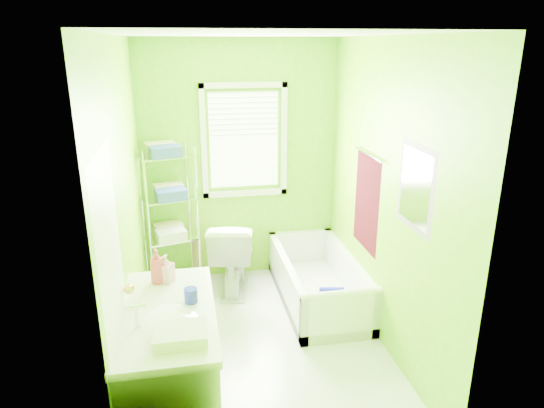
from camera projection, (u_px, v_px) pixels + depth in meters
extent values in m
plane|color=silver|center=(263.00, 344.00, 4.31)|extent=(2.90, 2.90, 0.00)
cube|color=#64B008|center=(240.00, 163.00, 5.25)|extent=(2.10, 0.04, 2.60)
cube|color=#64B008|center=(307.00, 292.00, 2.54)|extent=(2.10, 0.04, 2.60)
cube|color=#64B008|center=(127.00, 213.00, 3.71)|extent=(0.04, 2.90, 2.60)
cube|color=#64B008|center=(385.00, 198.00, 4.08)|extent=(0.04, 2.90, 2.60)
cube|color=white|center=(260.00, 34.00, 3.48)|extent=(2.10, 2.90, 0.04)
cube|color=white|center=(244.00, 141.00, 5.17)|extent=(0.74, 0.01, 1.01)
cube|color=white|center=(245.00, 193.00, 5.33)|extent=(0.92, 0.05, 0.06)
cube|color=white|center=(243.00, 85.00, 4.96)|extent=(0.92, 0.05, 0.06)
cube|color=white|center=(204.00, 142.00, 5.07)|extent=(0.06, 0.05, 1.22)
cube|color=white|center=(284.00, 139.00, 5.22)|extent=(0.06, 0.05, 1.22)
cube|color=white|center=(244.00, 114.00, 5.05)|extent=(0.72, 0.02, 0.50)
cube|color=white|center=(117.00, 316.00, 2.88)|extent=(0.02, 0.80, 2.00)
sphere|color=gold|center=(129.00, 289.00, 3.19)|extent=(0.07, 0.07, 0.07)
cube|color=#3C060D|center=(367.00, 202.00, 4.45)|extent=(0.02, 0.58, 0.90)
cylinder|color=silver|center=(368.00, 154.00, 4.30)|extent=(0.02, 0.62, 0.02)
cube|color=#CC5972|center=(416.00, 188.00, 3.48)|extent=(0.02, 0.54, 0.64)
cube|color=white|center=(415.00, 188.00, 3.48)|extent=(0.01, 0.44, 0.54)
cube|color=white|center=(317.00, 295.00, 5.03)|extent=(0.73, 1.57, 0.10)
cube|color=white|center=(286.00, 282.00, 4.91)|extent=(0.07, 1.57, 0.47)
cube|color=white|center=(348.00, 277.00, 5.03)|extent=(0.07, 1.57, 0.47)
cube|color=white|center=(340.00, 318.00, 4.27)|extent=(0.73, 0.07, 0.47)
cube|color=white|center=(300.00, 250.00, 5.67)|extent=(0.73, 0.07, 0.47)
cylinder|color=white|center=(342.00, 294.00, 4.20)|extent=(0.73, 0.07, 0.07)
cylinder|color=#151ACB|center=(333.00, 315.00, 4.50)|extent=(0.33, 0.33, 0.06)
cylinder|color=yellow|center=(333.00, 310.00, 4.49)|extent=(0.31, 0.31, 0.05)
cube|color=#151ACB|center=(331.00, 298.00, 4.59)|extent=(0.24, 0.08, 0.21)
imported|color=white|center=(233.00, 254.00, 5.14)|extent=(0.60, 0.87, 0.81)
cube|color=silver|center=(172.00, 372.00, 3.28)|extent=(0.58, 1.17, 0.85)
cube|color=silver|center=(167.00, 314.00, 3.14)|extent=(0.61, 1.20, 0.05)
ellipsoid|color=white|center=(170.00, 328.00, 2.99)|extent=(0.40, 0.52, 0.14)
cylinder|color=silver|center=(137.00, 316.00, 2.93)|extent=(0.03, 0.03, 0.16)
cylinder|color=silver|center=(136.00, 306.00, 2.91)|extent=(0.12, 0.02, 0.02)
imported|color=#C73A4D|center=(157.00, 266.00, 3.45)|extent=(0.13, 0.13, 0.26)
imported|color=pink|center=(166.00, 268.00, 3.48)|extent=(0.13, 0.13, 0.21)
cylinder|color=#1C25B8|center=(191.00, 295.00, 3.21)|extent=(0.09, 0.09, 0.10)
cube|color=silver|center=(180.00, 335.00, 2.80)|extent=(0.30, 0.24, 0.08)
cylinder|color=silver|center=(149.00, 229.00, 4.81)|extent=(0.02, 0.02, 1.57)
cylinder|color=silver|center=(143.00, 219.00, 5.07)|extent=(0.02, 0.02, 1.57)
cylinder|color=silver|center=(198.00, 221.00, 5.01)|extent=(0.02, 0.02, 1.57)
cylinder|color=silver|center=(190.00, 213.00, 5.27)|extent=(0.02, 0.02, 1.57)
cube|color=silver|center=(174.00, 276.00, 5.24)|extent=(0.59, 0.45, 0.02)
cube|color=silver|center=(172.00, 238.00, 5.10)|extent=(0.59, 0.45, 0.02)
cube|color=silver|center=(169.00, 198.00, 4.96)|extent=(0.59, 0.45, 0.02)
cube|color=silver|center=(166.00, 156.00, 4.82)|extent=(0.59, 0.45, 0.02)
cube|color=#2F53AC|center=(165.00, 152.00, 4.71)|extent=(0.34, 0.27, 0.11)
cube|color=#EAD88F|center=(160.00, 148.00, 4.89)|extent=(0.34, 0.27, 0.11)
cube|color=#2F53AC|center=(171.00, 195.00, 4.86)|extent=(0.34, 0.27, 0.11)
cube|color=#EAD88F|center=(168.00, 189.00, 5.05)|extent=(0.34, 0.27, 0.11)
cube|color=silver|center=(171.00, 235.00, 5.00)|extent=(0.34, 0.27, 0.11)
cube|color=#EAD88F|center=(168.00, 228.00, 5.19)|extent=(0.34, 0.27, 0.11)
cube|color=#D69296|center=(197.00, 256.00, 5.29)|extent=(0.09, 0.27, 0.49)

